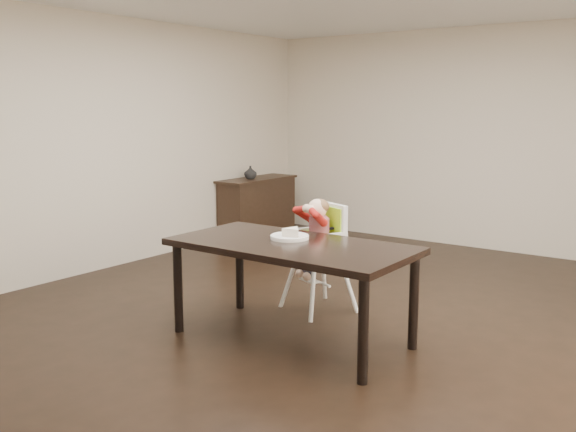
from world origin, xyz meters
name	(u,v)px	position (x,y,z in m)	size (l,w,h in m)	color
ground	(334,325)	(0.00, 0.00, 0.00)	(7.00, 7.00, 0.00)	black
room_walls	(337,92)	(0.00, 0.00, 1.86)	(6.02, 7.02, 2.71)	beige
dining_table	(292,253)	(-0.09, -0.47, 0.67)	(1.80, 0.90, 0.75)	black
high_chair	(321,232)	(-0.31, 0.28, 0.69)	(0.53, 0.53, 0.97)	white
plate	(291,235)	(-0.18, -0.36, 0.78)	(0.35, 0.35, 0.08)	white
sideboard	(257,207)	(-2.78, 2.49, 0.40)	(0.44, 1.26, 0.79)	black
vase	(250,173)	(-2.78, 2.35, 0.87)	(0.17, 0.17, 0.17)	#99999E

